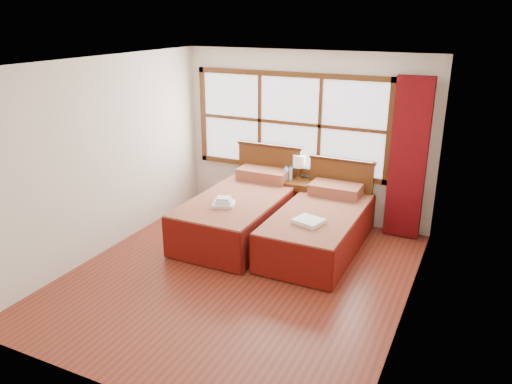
% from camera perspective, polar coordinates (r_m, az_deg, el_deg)
% --- Properties ---
extents(floor, '(4.50, 4.50, 0.00)m').
position_cam_1_polar(floor, '(6.34, -1.95, -9.52)').
color(floor, maroon).
rests_on(floor, ground).
extents(ceiling, '(4.50, 4.50, 0.00)m').
position_cam_1_polar(ceiling, '(5.56, -2.26, 14.59)').
color(ceiling, white).
rests_on(ceiling, wall_back).
extents(wall_back, '(4.00, 0.00, 4.00)m').
position_cam_1_polar(wall_back, '(7.81, 5.61, 6.32)').
color(wall_back, silver).
rests_on(wall_back, floor).
extents(wall_left, '(0.00, 4.50, 4.50)m').
position_cam_1_polar(wall_left, '(6.94, -16.94, 3.85)').
color(wall_left, silver).
rests_on(wall_left, floor).
extents(wall_right, '(0.00, 4.50, 4.50)m').
position_cam_1_polar(wall_right, '(5.25, 17.67, -1.26)').
color(wall_right, silver).
rests_on(wall_right, floor).
extents(window, '(3.16, 0.06, 1.56)m').
position_cam_1_polar(window, '(7.81, 3.82, 7.89)').
color(window, white).
rests_on(window, wall_back).
extents(curtain, '(0.50, 0.16, 2.30)m').
position_cam_1_polar(curtain, '(7.33, 17.02, 3.61)').
color(curtain, '#63090E').
rests_on(curtain, wall_back).
extents(bed_left, '(1.17, 2.27, 1.14)m').
position_cam_1_polar(bed_left, '(7.38, -1.50, -2.15)').
color(bed_left, '#37180B').
rests_on(bed_left, floor).
extents(bed_right, '(1.08, 2.10, 1.05)m').
position_cam_1_polar(bed_right, '(6.97, 7.30, -3.92)').
color(bed_right, '#37180B').
rests_on(bed_right, floor).
extents(nightstand, '(0.49, 0.49, 0.66)m').
position_cam_1_polar(nightstand, '(7.87, 4.52, -0.93)').
color(nightstand, '#522D12').
rests_on(nightstand, floor).
extents(towels_left, '(0.36, 0.34, 0.12)m').
position_cam_1_polar(towels_left, '(6.84, -3.71, -1.19)').
color(towels_left, white).
rests_on(towels_left, bed_left).
extents(towels_right, '(0.42, 0.39, 0.05)m').
position_cam_1_polar(towels_right, '(6.43, 6.03, -3.34)').
color(towels_right, white).
rests_on(towels_right, bed_right).
extents(lamp, '(0.19, 0.19, 0.37)m').
position_cam_1_polar(lamp, '(7.80, 4.95, 3.46)').
color(lamp, '#CB8F41').
rests_on(lamp, nightstand).
extents(bottle_near, '(0.06, 0.06, 0.22)m').
position_cam_1_polar(bottle_near, '(7.73, 3.44, 2.09)').
color(bottle_near, silver).
rests_on(bottle_near, nightstand).
extents(bottle_far, '(0.06, 0.06, 0.22)m').
position_cam_1_polar(bottle_far, '(7.75, 3.96, 2.13)').
color(bottle_far, silver).
rests_on(bottle_far, nightstand).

